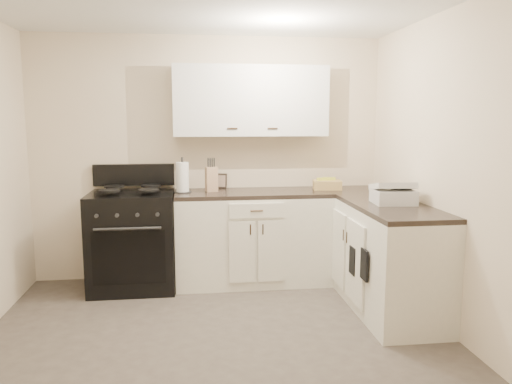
{
  "coord_description": "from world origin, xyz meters",
  "views": [
    {
      "loc": [
        -0.18,
        -3.42,
        1.67
      ],
      "look_at": [
        0.38,
        0.85,
        1.03
      ],
      "focal_mm": 35.0,
      "sensor_mm": 36.0,
      "label": 1
    }
  ],
  "objects": [
    {
      "name": "floor",
      "position": [
        0.0,
        0.0,
        0.0
      ],
      "size": [
        3.6,
        3.6,
        0.0
      ],
      "primitive_type": "plane",
      "color": "#473F38",
      "rests_on": "ground"
    },
    {
      "name": "wall_back",
      "position": [
        0.0,
        1.8,
        1.25
      ],
      "size": [
        3.6,
        0.0,
        3.6
      ],
      "primitive_type": "plane",
      "rotation": [
        1.57,
        0.0,
        0.0
      ],
      "color": "beige",
      "rests_on": "ground"
    },
    {
      "name": "wall_right",
      "position": [
        1.8,
        0.0,
        1.25
      ],
      "size": [
        0.0,
        3.6,
        3.6
      ],
      "primitive_type": "plane",
      "rotation": [
        1.57,
        0.0,
        -1.57
      ],
      "color": "beige",
      "rests_on": "ground"
    },
    {
      "name": "wall_front",
      "position": [
        0.0,
        -1.8,
        1.25
      ],
      "size": [
        3.6,
        0.0,
        3.6
      ],
      "primitive_type": "plane",
      "rotation": [
        -1.57,
        0.0,
        0.0
      ],
      "color": "beige",
      "rests_on": "ground"
    },
    {
      "name": "base_cabinets_back",
      "position": [
        0.43,
        1.5,
        0.45
      ],
      "size": [
        1.55,
        0.6,
        0.9
      ],
      "primitive_type": "cube",
      "color": "silver",
      "rests_on": "floor"
    },
    {
      "name": "base_cabinets_right",
      "position": [
        1.5,
        0.85,
        0.45
      ],
      "size": [
        0.6,
        1.9,
        0.9
      ],
      "primitive_type": "cube",
      "color": "silver",
      "rests_on": "floor"
    },
    {
      "name": "countertop_back",
      "position": [
        0.43,
        1.5,
        0.92
      ],
      "size": [
        1.55,
        0.6,
        0.04
      ],
      "primitive_type": "cube",
      "color": "black",
      "rests_on": "base_cabinets_back"
    },
    {
      "name": "countertop_right",
      "position": [
        1.5,
        0.85,
        0.92
      ],
      "size": [
        0.6,
        1.9,
        0.04
      ],
      "primitive_type": "cube",
      "color": "black",
      "rests_on": "base_cabinets_right"
    },
    {
      "name": "upper_cabinets",
      "position": [
        0.43,
        1.65,
        1.84
      ],
      "size": [
        1.55,
        0.3,
        0.7
      ],
      "primitive_type": "cube",
      "color": "silver",
      "rests_on": "wall_back"
    },
    {
      "name": "stove",
      "position": [
        -0.77,
        1.48,
        0.46
      ],
      "size": [
        0.81,
        0.7,
        0.99
      ],
      "primitive_type": "cube",
      "color": "black",
      "rests_on": "floor"
    },
    {
      "name": "knife_block",
      "position": [
        0.02,
        1.55,
        1.06
      ],
      "size": [
        0.13,
        0.12,
        0.25
      ],
      "primitive_type": "cube",
      "rotation": [
        0.0,
        0.0,
        0.2
      ],
      "color": "tan",
      "rests_on": "countertop_back"
    },
    {
      "name": "paper_towel",
      "position": [
        -0.27,
        1.52,
        1.09
      ],
      "size": [
        0.14,
        0.14,
        0.3
      ],
      "primitive_type": "cylinder",
      "rotation": [
        0.0,
        0.0,
        0.1
      ],
      "color": "white",
      "rests_on": "countertop_back"
    },
    {
      "name": "picture_frame",
      "position": [
        0.12,
        1.76,
        1.02
      ],
      "size": [
        0.13,
        0.07,
        0.16
      ],
      "primitive_type": "cube",
      "rotation": [
        -0.14,
        0.0,
        -0.3
      ],
      "color": "black",
      "rests_on": "countertop_back"
    },
    {
      "name": "wicker_basket",
      "position": [
        1.21,
        1.54,
        0.99
      ],
      "size": [
        0.31,
        0.23,
        0.09
      ],
      "primitive_type": "cube",
      "rotation": [
        0.0,
        0.0,
        -0.14
      ],
      "color": "tan",
      "rests_on": "countertop_right"
    },
    {
      "name": "countertop_grill",
      "position": [
        1.54,
        0.63,
        1.0
      ],
      "size": [
        0.36,
        0.34,
        0.12
      ],
      "primitive_type": "cube",
      "rotation": [
        0.0,
        0.0,
        -0.08
      ],
      "color": "silver",
      "rests_on": "countertop_right"
    },
    {
      "name": "glass_jar",
      "position": [
        1.47,
        0.62,
        1.02
      ],
      "size": [
        0.12,
        0.12,
        0.16
      ],
      "primitive_type": "cylinder",
      "rotation": [
        0.0,
        0.0,
        -0.36
      ],
      "color": "silver",
      "rests_on": "countertop_right"
    },
    {
      "name": "oven_mitt_near",
      "position": [
        1.18,
        0.29,
        0.51
      ],
      "size": [
        0.02,
        0.14,
        0.25
      ],
      "primitive_type": "cube",
      "color": "black",
      "rests_on": "base_cabinets_right"
    },
    {
      "name": "oven_mitt_far",
      "position": [
        1.18,
        0.58,
        0.46
      ],
      "size": [
        0.02,
        0.14,
        0.24
      ],
      "primitive_type": "cube",
      "color": "black",
      "rests_on": "base_cabinets_right"
    }
  ]
}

